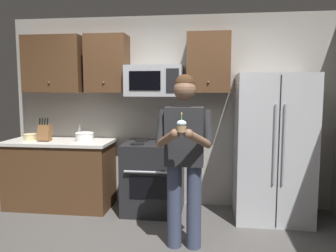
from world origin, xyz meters
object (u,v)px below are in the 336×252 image
at_px(oven_range, 153,177).
at_px(cupcake, 182,126).
at_px(microwave, 155,81).
at_px(refrigerator, 273,147).
at_px(bowl_small_colored, 30,137).
at_px(knife_block, 45,132).
at_px(person, 184,152).
at_px(bowl_large_white, 84,137).

height_order(oven_range, cupcake, cupcake).
relative_size(microwave, refrigerator, 0.41).
bearing_deg(oven_range, refrigerator, -1.50).
bearing_deg(microwave, cupcake, -71.14).
distance_m(oven_range, cupcake, 1.60).
bearing_deg(bowl_small_colored, microwave, 3.25).
xyz_separation_m(oven_range, microwave, (0.00, 0.12, 1.26)).
relative_size(oven_range, microwave, 1.26).
bearing_deg(microwave, knife_block, -174.24).
bearing_deg(oven_range, cupcake, -69.53).
bearing_deg(microwave, oven_range, -90.02).
height_order(oven_range, person, person).
xyz_separation_m(oven_range, refrigerator, (1.50, -0.04, 0.44)).
distance_m(knife_block, bowl_large_white, 0.54).
relative_size(knife_block, cupcake, 1.84).
relative_size(bowl_large_white, cupcake, 1.42).
relative_size(knife_block, bowl_large_white, 1.30).
bearing_deg(cupcake, knife_block, 147.25).
bearing_deg(cupcake, microwave, 108.86).
bearing_deg(bowl_large_white, microwave, 5.16).
distance_m(knife_block, person, 2.16).
bearing_deg(oven_range, person, -63.37).
relative_size(refrigerator, person, 1.02).
relative_size(bowl_large_white, bowl_small_colored, 1.36).
xyz_separation_m(knife_block, bowl_small_colored, (-0.24, 0.05, -0.07)).
distance_m(bowl_large_white, bowl_small_colored, 0.77).
bearing_deg(cupcake, oven_range, 110.47).
distance_m(oven_range, refrigerator, 1.56).
relative_size(knife_block, bowl_small_colored, 1.77).
height_order(refrigerator, cupcake, refrigerator).
xyz_separation_m(refrigerator, knife_block, (-2.97, 0.01, 0.13)).
height_order(microwave, bowl_large_white, microwave).
xyz_separation_m(knife_block, person, (1.95, -0.93, -0.04)).
height_order(microwave, cupcake, microwave).
bearing_deg(knife_block, oven_range, 1.14).
height_order(bowl_large_white, person, person).
height_order(microwave, knife_block, microwave).
bearing_deg(person, oven_range, 116.63).
height_order(oven_range, knife_block, knife_block).
relative_size(bowl_small_colored, cupcake, 1.04).
relative_size(bowl_large_white, person, 0.14).
bearing_deg(microwave, refrigerator, -6.03).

